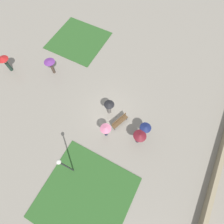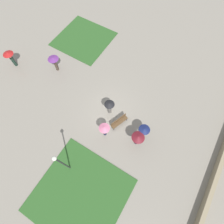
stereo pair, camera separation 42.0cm
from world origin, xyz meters
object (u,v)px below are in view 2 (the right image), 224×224
at_px(crowd_person_maroon, 138,138).
at_px(crowd_person_black, 109,106).
at_px(lone_walker_near_lawn, 10,56).
at_px(crowd_person_pink, 104,129).
at_px(park_bench, 119,121).
at_px(crowd_person_navy, 144,131).
at_px(lone_walker_far_path, 54,61).
at_px(lamp_post, 61,162).

distance_m(crowd_person_maroon, crowd_person_black, 3.98).
bearing_deg(lone_walker_near_lawn, crowd_person_pink, -147.47).
relative_size(park_bench, crowd_person_pink, 0.97).
height_order(crowd_person_navy, lone_walker_near_lawn, lone_walker_near_lawn).
xyz_separation_m(crowd_person_maroon, crowd_person_black, (1.39, 3.73, -0.15)).
height_order(park_bench, crowd_person_maroon, crowd_person_maroon).
height_order(crowd_person_pink, crowd_person_black, crowd_person_pink).
relative_size(crowd_person_pink, crowd_person_navy, 1.07).
xyz_separation_m(lone_walker_far_path, lone_walker_near_lawn, (-1.97, 4.46, 0.03)).
relative_size(crowd_person_pink, crowd_person_maroon, 1.03).
bearing_deg(lone_walker_near_lawn, crowd_person_black, -137.65).
height_order(crowd_person_maroon, lone_walker_near_lawn, lone_walker_near_lawn).
height_order(park_bench, crowd_person_navy, crowd_person_navy).
height_order(crowd_person_pink, crowd_person_maroon, crowd_person_pink).
height_order(crowd_person_maroon, lone_walker_far_path, lone_walker_far_path).
bearing_deg(lone_walker_far_path, lone_walker_near_lawn, 36.77).
xyz_separation_m(crowd_person_maroon, lone_walker_far_path, (2.81, 11.49, 0.11)).
distance_m(crowd_person_pink, lone_walker_near_lawn, 13.17).
bearing_deg(lone_walker_far_path, crowd_person_maroon, 179.13).
xyz_separation_m(crowd_person_maroon, lone_walker_near_lawn, (0.84, 15.95, 0.14)).
xyz_separation_m(crowd_person_pink, crowd_person_maroon, (0.82, -2.88, -0.05)).
height_order(crowd_person_black, crowd_person_navy, crowd_person_black).
xyz_separation_m(crowd_person_pink, crowd_person_black, (2.21, 0.85, -0.20)).
bearing_deg(crowd_person_navy, crowd_person_pink, -6.29).
bearing_deg(crowd_person_black, crowd_person_pink, -75.19).
bearing_deg(lamp_post, crowd_person_maroon, -37.43).
xyz_separation_m(park_bench, crowd_person_maroon, (-0.81, -2.32, 0.87)).
xyz_separation_m(park_bench, crowd_person_navy, (0.09, -2.45, 0.78)).
height_order(crowd_person_pink, crowd_person_navy, crowd_person_pink).
distance_m(park_bench, crowd_person_maroon, 2.60).
distance_m(park_bench, crowd_person_pink, 1.96).
distance_m(park_bench, lone_walker_near_lawn, 13.67).
relative_size(lamp_post, crowd_person_navy, 2.75).
bearing_deg(lamp_post, crowd_person_navy, -33.88).
distance_m(crowd_person_pink, crowd_person_maroon, 2.99).
bearing_deg(park_bench, crowd_person_pink, -178.52).
bearing_deg(lone_walker_far_path, park_bench, -179.40).
bearing_deg(lamp_post, crowd_person_black, -0.98).
height_order(crowd_person_black, lone_walker_far_path, lone_walker_far_path).
distance_m(park_bench, crowd_person_navy, 2.58).
bearing_deg(crowd_person_pink, crowd_person_black, -122.15).
height_order(crowd_person_pink, lone_walker_far_path, lone_walker_far_path).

